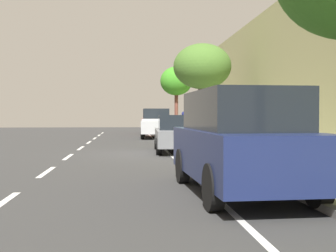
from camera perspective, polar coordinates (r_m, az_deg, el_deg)
name	(u,v)px	position (r m, az deg, el deg)	size (l,w,h in m)	color
ground	(157,154)	(17.20, -1.46, -3.62)	(74.16, 74.16, 0.00)	#333333
sidewalk	(254,151)	(17.89, 11.22, -3.24)	(3.78, 46.35, 0.13)	#A5A68C
curb_edge	(206,152)	(17.43, 4.98, -3.34)	(0.16, 46.35, 0.13)	gray
lane_stripe_centre	(68,157)	(16.24, -12.90, -3.94)	(0.14, 44.20, 0.01)	white
lane_stripe_bike_edge	(169,153)	(17.24, 0.16, -3.59)	(0.12, 46.35, 0.01)	white
building_facade	(307,68)	(18.65, 17.65, 7.25)	(0.50, 46.35, 6.85)	tan
parked_suv_dark_blue_nearest	(240,141)	(8.54, 9.36, -1.89)	(2.12, 4.78, 1.99)	navy
parked_sedan_grey_second	(178,134)	(17.99, 1.25, -1.00)	(1.97, 4.46, 1.52)	slate
parked_pickup_silver_mid	(157,124)	(29.03, -1.51, 0.23)	(2.24, 5.40, 1.95)	#B7BABF
parked_suv_red_far	(153,121)	(35.87, -1.93, 0.66)	(2.11, 4.77, 1.99)	maroon
bicycle_at_curb	(179,137)	(22.48, 1.47, -1.44)	(1.76, 0.46, 0.78)	black
cyclist_with_backpack	(185,125)	(22.03, 2.19, 0.19)	(0.48, 0.60, 1.70)	#C6B284
street_tree_far_end	(202,68)	(24.14, 4.50, 7.61)	(3.17, 3.17, 5.29)	#4A422C
street_tree_corner	(176,82)	(36.90, 1.09, 5.83)	(2.70, 2.70, 5.46)	brown
pedestrian_on_phone	(207,121)	(28.56, 5.17, 0.64)	(0.59, 0.34, 1.74)	black
fire_hydrant	(181,130)	(28.90, 1.76, -0.46)	(0.22, 0.22, 0.84)	red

